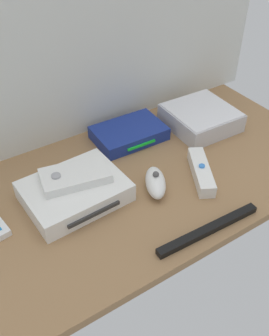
# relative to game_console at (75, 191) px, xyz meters

# --- Properties ---
(ground_plane) EXTENTS (1.00, 0.48, 0.02)m
(ground_plane) POSITION_rel_game_console_xyz_m (0.14, -0.02, -0.03)
(ground_plane) COLOR #936D47
(ground_plane) RESTS_ON ground
(back_wall) EXTENTS (1.10, 0.01, 0.64)m
(back_wall) POSITION_rel_game_console_xyz_m (0.14, 0.22, 0.30)
(back_wall) COLOR silver
(back_wall) RESTS_ON ground
(game_console) EXTENTS (0.22, 0.17, 0.04)m
(game_console) POSITION_rel_game_console_xyz_m (0.00, 0.00, 0.00)
(game_console) COLOR white
(game_console) RESTS_ON ground_plane
(mini_computer) EXTENTS (0.18, 0.18, 0.05)m
(mini_computer) POSITION_rel_game_console_xyz_m (0.42, 0.07, 0.00)
(mini_computer) COLOR silver
(mini_computer) RESTS_ON ground_plane
(network_router) EXTENTS (0.18, 0.13, 0.03)m
(network_router) POSITION_rel_game_console_xyz_m (0.22, 0.13, -0.00)
(network_router) COLOR navy
(network_router) RESTS_ON ground_plane
(remote_wand) EXTENTS (0.10, 0.15, 0.03)m
(remote_wand) POSITION_rel_game_console_xyz_m (0.28, -0.09, -0.01)
(remote_wand) COLOR white
(remote_wand) RESTS_ON ground_plane
(remote_nunchuk) EXTENTS (0.09, 0.11, 0.05)m
(remote_nunchuk) POSITION_rel_game_console_xyz_m (0.16, -0.07, -0.00)
(remote_nunchuk) COLOR white
(remote_nunchuk) RESTS_ON ground_plane
(remote_classic_pad) EXTENTS (0.16, 0.11, 0.02)m
(remote_classic_pad) POSITION_rel_game_console_xyz_m (0.01, 0.01, 0.03)
(remote_classic_pad) COLOR white
(remote_classic_pad) RESTS_ON game_console
(sensor_bar) EXTENTS (0.24, 0.03, 0.01)m
(sensor_bar) POSITION_rel_game_console_xyz_m (0.18, -0.23, -0.01)
(sensor_bar) COLOR black
(sensor_bar) RESTS_ON ground_plane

